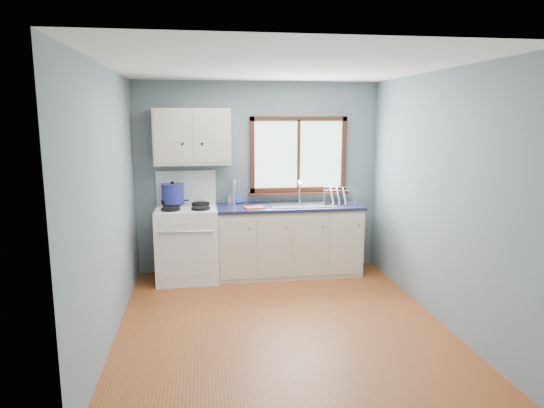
{
  "coord_description": "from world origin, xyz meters",
  "views": [
    {
      "loc": [
        -0.75,
        -4.56,
        2.04
      ],
      "look_at": [
        0.05,
        0.9,
        1.05
      ],
      "focal_mm": 32.0,
      "sensor_mm": 36.0,
      "label": 1
    }
  ],
  "objects": [
    {
      "name": "base_cabinets",
      "position": [
        0.36,
        1.49,
        0.41
      ],
      "size": [
        1.85,
        0.6,
        0.88
      ],
      "color": "beige",
      "rests_on": "floor"
    },
    {
      "name": "wall_front",
      "position": [
        0.0,
        -1.81,
        1.25
      ],
      "size": [
        3.2,
        0.02,
        2.5
      ],
      "primitive_type": "cube",
      "color": "slate",
      "rests_on": "ground"
    },
    {
      "name": "skillet",
      "position": [
        -1.14,
        1.63,
        0.98
      ],
      "size": [
        0.38,
        0.3,
        0.05
      ],
      "rotation": [
        0.0,
        0.0,
        0.31
      ],
      "color": "black",
      "rests_on": "gas_range"
    },
    {
      "name": "thermos",
      "position": [
        -0.35,
        1.66,
        1.08
      ],
      "size": [
        0.08,
        0.08,
        0.32
      ],
      "primitive_type": "cylinder",
      "rotation": [
        0.0,
        0.0,
        -0.11
      ],
      "color": "silver",
      "rests_on": "countertop"
    },
    {
      "name": "dish_towel",
      "position": [
        -0.11,
        1.35,
        0.93
      ],
      "size": [
        0.25,
        0.2,
        0.02
      ],
      "primitive_type": "cube",
      "rotation": [
        0.0,
        0.0,
        0.14
      ],
      "color": "#E15435",
      "rests_on": "countertop"
    },
    {
      "name": "soap_bottle",
      "position": [
        -0.27,
        1.69,
        1.04
      ],
      "size": [
        0.1,
        0.1,
        0.25
      ],
      "primitive_type": "imported",
      "rotation": [
        0.0,
        0.0,
        0.08
      ],
      "color": "blue",
      "rests_on": "countertop"
    },
    {
      "name": "countertop",
      "position": [
        0.36,
        1.49,
        0.9
      ],
      "size": [
        1.89,
        0.64,
        0.04
      ],
      "primitive_type": "cube",
      "color": "#161935",
      "rests_on": "base_cabinets"
    },
    {
      "name": "floor",
      "position": [
        0.0,
        0.0,
        -0.01
      ],
      "size": [
        3.2,
        3.6,
        0.02
      ],
      "primitive_type": "cube",
      "color": "#A05024",
      "rests_on": "ground"
    },
    {
      "name": "gas_range",
      "position": [
        -0.95,
        1.47,
        0.49
      ],
      "size": [
        0.76,
        0.69,
        1.36
      ],
      "color": "white",
      "rests_on": "floor"
    },
    {
      "name": "upper_cabinets",
      "position": [
        -0.85,
        1.63,
        1.8
      ],
      "size": [
        0.95,
        0.35,
        0.7
      ],
      "color": "beige",
      "rests_on": "wall_back"
    },
    {
      "name": "utensil_crock",
      "position": [
        -0.38,
        1.7,
        0.99
      ],
      "size": [
        0.12,
        0.12,
        0.35
      ],
      "rotation": [
        0.0,
        0.0,
        0.11
      ],
      "color": "silver",
      "rests_on": "countertop"
    },
    {
      "name": "wall_left",
      "position": [
        -1.61,
        0.0,
        1.25
      ],
      "size": [
        0.02,
        3.6,
        2.5
      ],
      "primitive_type": "cube",
      "color": "slate",
      "rests_on": "ground"
    },
    {
      "name": "sink",
      "position": [
        0.54,
        1.49,
        0.86
      ],
      "size": [
        0.84,
        0.46,
        0.44
      ],
      "color": "silver",
      "rests_on": "countertop"
    },
    {
      "name": "wall_right",
      "position": [
        1.61,
        0.0,
        1.25
      ],
      "size": [
        0.02,
        3.6,
        2.5
      ],
      "primitive_type": "cube",
      "color": "slate",
      "rests_on": "ground"
    },
    {
      "name": "window",
      "position": [
        0.54,
        1.77,
        1.48
      ],
      "size": [
        1.36,
        0.1,
        1.03
      ],
      "color": "#9EC6A8",
      "rests_on": "wall_back"
    },
    {
      "name": "dish_rack",
      "position": [
        1.02,
        1.5,
        0.98
      ],
      "size": [
        0.48,
        0.4,
        0.22
      ],
      "rotation": [
        0.0,
        0.0,
        -0.21
      ],
      "color": "silver",
      "rests_on": "countertop"
    },
    {
      "name": "stockpot",
      "position": [
        -1.12,
        1.63,
        1.09
      ],
      "size": [
        0.34,
        0.34,
        0.29
      ],
      "rotation": [
        0.0,
        0.0,
        0.2
      ],
      "color": "navy",
      "rests_on": "gas_range"
    },
    {
      "name": "wall_back",
      "position": [
        0.0,
        1.81,
        1.25
      ],
      "size": [
        3.2,
        0.02,
        2.5
      ],
      "primitive_type": "cube",
      "color": "slate",
      "rests_on": "ground"
    },
    {
      "name": "ceiling",
      "position": [
        0.0,
        0.0,
        2.51
      ],
      "size": [
        3.2,
        3.6,
        0.02
      ],
      "primitive_type": "cube",
      "color": "white",
      "rests_on": "wall_back"
    }
  ]
}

